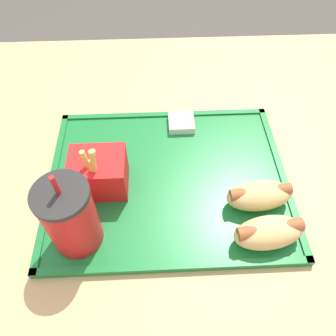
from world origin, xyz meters
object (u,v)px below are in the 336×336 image
object	(u,v)px
sauce_cup_mayo	(181,122)
hot_dog_near	(259,195)
hot_dog_far	(269,232)
soda_cup	(70,217)
fries_carton	(99,173)

from	to	relation	value
sauce_cup_mayo	hot_dog_near	bearing A→B (deg)	120.86
hot_dog_far	sauce_cup_mayo	distance (m)	0.29
hot_dog_near	sauce_cup_mayo	bearing A→B (deg)	-59.14
hot_dog_far	hot_dog_near	bearing A→B (deg)	-90.00
soda_cup	fries_carton	distance (m)	0.11
hot_dog_near	fries_carton	distance (m)	0.28
hot_dog_far	hot_dog_near	size ratio (longest dim) A/B	1.01
soda_cup	hot_dog_near	distance (m)	0.31
hot_dog_near	sauce_cup_mayo	xyz separation A→B (m)	(0.12, -0.20, -0.02)
soda_cup	hot_dog_far	xyz separation A→B (m)	(-0.30, 0.02, -0.04)
hot_dog_near	soda_cup	bearing A→B (deg)	9.65
hot_dog_far	fries_carton	size ratio (longest dim) A/B	1.02
hot_dog_near	sauce_cup_mayo	world-z (taller)	hot_dog_near
soda_cup	sauce_cup_mayo	bearing A→B (deg)	-126.44
fries_carton	hot_dog_near	bearing A→B (deg)	169.40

